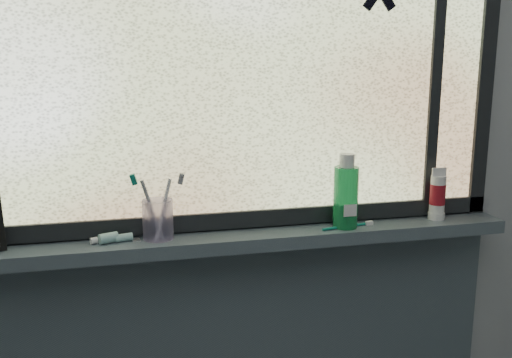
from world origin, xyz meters
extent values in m
cube|color=#9EA3A8|center=(0.00, 1.30, 1.25)|extent=(3.00, 0.01, 2.50)
cube|color=#43515A|center=(0.00, 1.23, 1.00)|extent=(1.62, 0.14, 0.04)
cube|color=silver|center=(0.00, 1.28, 1.53)|extent=(1.50, 0.01, 1.00)
cube|color=black|center=(0.00, 1.28, 1.05)|extent=(1.60, 0.03, 0.05)
cube|color=black|center=(0.78, 1.28, 1.53)|extent=(0.05, 0.03, 1.10)
cube|color=black|center=(0.60, 1.28, 1.53)|extent=(0.03, 0.03, 1.00)
cylinder|color=#9F95C5|center=(-0.26, 1.24, 1.08)|extent=(0.09, 0.09, 0.11)
cylinder|color=green|center=(0.29, 1.22, 1.13)|extent=(0.09, 0.09, 0.19)
cylinder|color=silver|center=(0.61, 1.23, 1.11)|extent=(0.06, 0.06, 0.12)
camera|label=1|loc=(-0.36, -0.33, 1.53)|focal=40.00mm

